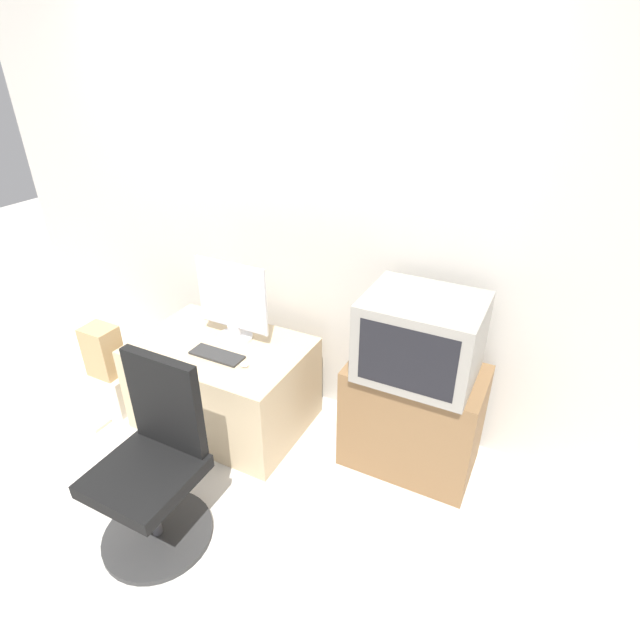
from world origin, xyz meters
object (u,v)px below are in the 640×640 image
(main_monitor, at_px, (232,303))
(book, at_px, (92,421))
(keyboard, at_px, (217,355))
(crt_tv, at_px, (421,337))
(office_chair, at_px, (155,471))
(cardboard_box_lower, at_px, (113,390))
(mouse, at_px, (244,365))

(main_monitor, distance_m, book, 1.24)
(book, bearing_deg, keyboard, 21.97)
(crt_tv, relative_size, office_chair, 0.61)
(main_monitor, relative_size, book, 2.28)
(office_chair, relative_size, cardboard_box_lower, 3.18)
(mouse, relative_size, office_chair, 0.05)
(cardboard_box_lower, bearing_deg, office_chair, -31.16)
(crt_tv, height_order, office_chair, crt_tv)
(crt_tv, xyz_separation_m, book, (-1.91, -0.59, -0.84))
(main_monitor, xyz_separation_m, office_chair, (0.19, -0.93, -0.41))
(cardboard_box_lower, xyz_separation_m, book, (-0.01, -0.19, -0.12))
(keyboard, xyz_separation_m, cardboard_box_lower, (-0.80, -0.14, -0.43))
(mouse, height_order, crt_tv, crt_tv)
(main_monitor, height_order, keyboard, main_monitor)
(cardboard_box_lower, bearing_deg, mouse, 6.67)
(office_chair, distance_m, cardboard_box_lower, 1.16)
(cardboard_box_lower, bearing_deg, main_monitor, 24.05)
(mouse, xyz_separation_m, office_chair, (-0.04, -0.70, -0.18))
(main_monitor, height_order, office_chair, main_monitor)
(crt_tv, bearing_deg, cardboard_box_lower, -168.33)
(mouse, height_order, office_chair, office_chair)
(book, bearing_deg, mouse, 16.99)
(main_monitor, distance_m, keyboard, 0.32)
(main_monitor, distance_m, cardboard_box_lower, 1.08)
(crt_tv, distance_m, cardboard_box_lower, 2.07)
(crt_tv, relative_size, cardboard_box_lower, 1.94)
(keyboard, bearing_deg, mouse, -5.03)
(office_chair, distance_m, book, 1.12)
(crt_tv, distance_m, book, 2.17)
(main_monitor, xyz_separation_m, cardboard_box_lower, (-0.78, -0.35, -0.67))
(keyboard, distance_m, cardboard_box_lower, 0.92)
(book, bearing_deg, office_chair, -21.84)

